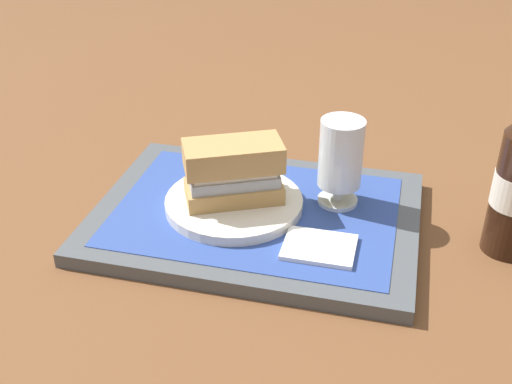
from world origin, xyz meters
TOP-DOWN VIEW (x-y plane):
  - ground_plane at (0.00, 0.00)m, footprint 3.00×3.00m
  - tray at (0.00, 0.00)m, footprint 0.44×0.32m
  - placemat at (0.00, 0.00)m, footprint 0.38×0.27m
  - plate at (-0.03, 0.00)m, footprint 0.19×0.19m
  - sandwich at (-0.03, 0.00)m, footprint 0.14×0.11m
  - beer_glass at (0.11, 0.05)m, footprint 0.06×0.06m
  - napkin_folded at (0.10, -0.07)m, footprint 0.09×0.07m

SIDE VIEW (x-z plane):
  - ground_plane at x=0.00m, z-range 0.00..0.00m
  - tray at x=0.00m, z-range 0.00..0.02m
  - placemat at x=0.00m, z-range 0.02..0.02m
  - napkin_folded at x=0.10m, z-range 0.02..0.03m
  - plate at x=-0.03m, z-range 0.02..0.04m
  - sandwich at x=-0.03m, z-range 0.04..0.12m
  - beer_glass at x=0.11m, z-range 0.03..0.15m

